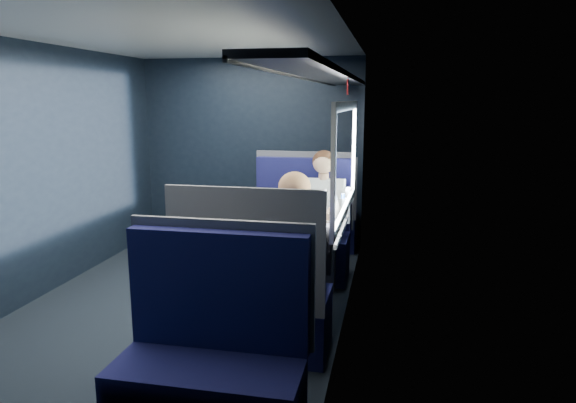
% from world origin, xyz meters
% --- Properties ---
extents(ground, '(2.80, 4.20, 0.01)m').
position_xyz_m(ground, '(0.00, 0.00, -0.01)').
color(ground, black).
extents(room_shell, '(3.00, 4.40, 2.40)m').
position_xyz_m(room_shell, '(0.02, 0.00, 1.48)').
color(room_shell, black).
rests_on(room_shell, ground).
extents(table, '(0.62, 1.00, 0.74)m').
position_xyz_m(table, '(1.03, 0.00, 0.66)').
color(table, '#54565E').
rests_on(table, ground).
extents(seat_bay_near, '(1.04, 0.62, 1.26)m').
position_xyz_m(seat_bay_near, '(0.84, 0.87, 0.42)').
color(seat_bay_near, '#0E0E3E').
rests_on(seat_bay_near, ground).
extents(seat_bay_far, '(1.04, 0.62, 1.26)m').
position_xyz_m(seat_bay_far, '(0.85, -0.87, 0.41)').
color(seat_bay_far, '#0E0E3E').
rests_on(seat_bay_far, ground).
extents(seat_row_front, '(1.04, 0.51, 1.16)m').
position_xyz_m(seat_row_front, '(0.85, 1.80, 0.41)').
color(seat_row_front, '#0E0E3E').
rests_on(seat_row_front, ground).
extents(seat_row_back, '(1.04, 0.51, 1.16)m').
position_xyz_m(seat_row_back, '(0.85, -1.80, 0.41)').
color(seat_row_back, '#0E0E3E').
rests_on(seat_row_back, ground).
extents(man, '(0.53, 0.56, 1.32)m').
position_xyz_m(man, '(1.10, 0.70, 0.72)').
color(man, black).
rests_on(man, ground).
extents(woman, '(0.53, 0.56, 1.32)m').
position_xyz_m(woman, '(1.10, -0.71, 0.73)').
color(woman, black).
rests_on(woman, ground).
extents(papers, '(0.68, 0.82, 0.01)m').
position_xyz_m(papers, '(1.04, 0.01, 0.74)').
color(papers, white).
rests_on(papers, table).
extents(laptop, '(0.27, 0.35, 0.26)m').
position_xyz_m(laptop, '(1.25, -0.05, 0.81)').
color(laptop, silver).
rests_on(laptop, table).
extents(bottle_small, '(0.07, 0.07, 0.23)m').
position_xyz_m(bottle_small, '(1.33, 0.36, 0.84)').
color(bottle_small, silver).
rests_on(bottle_small, table).
extents(cup, '(0.06, 0.06, 0.08)m').
position_xyz_m(cup, '(1.33, 0.40, 0.78)').
color(cup, white).
rests_on(cup, table).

